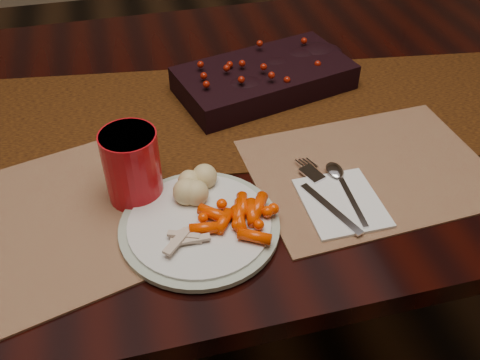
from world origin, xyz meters
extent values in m
plane|color=black|center=(0.00, 0.00, 0.00)|extent=(5.00, 5.00, 0.00)
cube|color=black|center=(0.00, 0.00, 0.38)|extent=(1.80, 1.00, 0.75)
cube|color=#4C2A12|center=(0.00, 0.00, 0.75)|extent=(1.83, 0.61, 0.00)
cube|color=brown|center=(0.25, -0.24, 0.75)|extent=(0.42, 0.32, 0.00)
cube|color=brown|center=(-0.34, -0.25, 0.75)|extent=(0.55, 0.46, 0.00)
cylinder|color=silver|center=(-0.06, -0.31, 0.76)|extent=(0.30, 0.30, 0.01)
cube|color=white|center=(0.17, -0.31, 0.76)|extent=(0.12, 0.14, 0.00)
cylinder|color=#AF0D14|center=(-0.15, -0.21, 0.82)|extent=(0.11, 0.11, 0.12)
camera|label=1|loc=(-0.14, -0.88, 1.36)|focal=40.00mm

